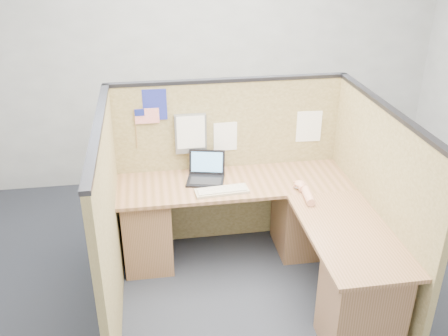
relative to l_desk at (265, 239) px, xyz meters
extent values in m
plane|color=black|center=(-0.18, -0.29, -0.39)|extent=(5.00, 5.00, 0.00)
plane|color=#999C9E|center=(-0.18, 1.96, 1.01)|extent=(5.00, 0.00, 5.00)
cube|color=brown|center=(-0.18, 0.71, 0.36)|extent=(2.05, 0.05, 1.50)
cube|color=#232328|center=(-0.18, 0.71, 1.12)|extent=(2.05, 0.06, 0.03)
cube|color=brown|center=(-1.18, -0.19, 0.36)|extent=(0.05, 1.80, 1.50)
cube|color=#232328|center=(-1.18, -0.19, 1.12)|extent=(0.06, 1.80, 0.03)
cube|color=brown|center=(0.82, -0.19, 0.36)|extent=(0.05, 1.80, 1.50)
cube|color=#232328|center=(0.82, -0.19, 1.12)|extent=(0.06, 1.80, 0.03)
cube|color=brown|center=(-0.18, 0.39, 0.32)|extent=(1.95, 0.60, 0.03)
cube|color=brown|center=(0.49, -0.49, 0.32)|extent=(0.60, 1.15, 0.03)
cube|color=brown|center=(-0.93, 0.39, -0.04)|extent=(0.40, 0.50, 0.70)
cube|color=brown|center=(0.42, 0.39, -0.04)|extent=(0.40, 0.50, 0.70)
cube|color=brown|center=(0.49, -0.81, -0.04)|extent=(0.50, 0.40, 0.70)
cube|color=black|center=(-0.42, 0.43, 0.35)|extent=(0.35, 0.29, 0.02)
cube|color=black|center=(-0.42, 0.57, 0.46)|extent=(0.31, 0.13, 0.21)
cube|color=teal|center=(-0.42, 0.56, 0.46)|extent=(0.27, 0.11, 0.17)
cube|color=tan|center=(-0.32, 0.23, 0.35)|extent=(0.44, 0.18, 0.02)
cube|color=silver|center=(-0.32, 0.23, 0.36)|extent=(0.40, 0.15, 0.01)
ellipsoid|color=silver|center=(0.32, 0.19, 0.36)|extent=(0.11, 0.07, 0.04)
ellipsoid|color=tan|center=(0.32, 0.19, 0.38)|extent=(0.08, 0.10, 0.05)
cylinder|color=tan|center=(0.33, 0.14, 0.37)|extent=(0.06, 0.05, 0.06)
cylinder|color=tan|center=(0.34, 0.01, 0.37)|extent=(0.09, 0.25, 0.07)
cube|color=navy|center=(-0.80, 0.68, 0.95)|extent=(0.20, 0.01, 0.26)
cylinder|color=olive|center=(-0.97, 0.67, 0.75)|extent=(0.01, 0.01, 0.35)
cube|color=red|center=(-0.87, 0.67, 0.86)|extent=(0.20, 0.00, 0.13)
cube|color=navy|center=(-0.93, 0.67, 0.90)|extent=(0.08, 0.00, 0.06)
cube|color=slate|center=(-0.52, 0.66, 0.69)|extent=(0.27, 0.05, 0.34)
cube|color=white|center=(-0.52, 0.63, 0.71)|extent=(0.24, 0.01, 0.29)
cube|color=white|center=(-0.21, 0.68, 0.63)|extent=(0.20, 0.01, 0.26)
cube|color=white|center=(0.54, 0.68, 0.68)|extent=(0.22, 0.02, 0.28)
camera|label=1|loc=(-0.85, -3.26, 2.29)|focal=40.00mm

